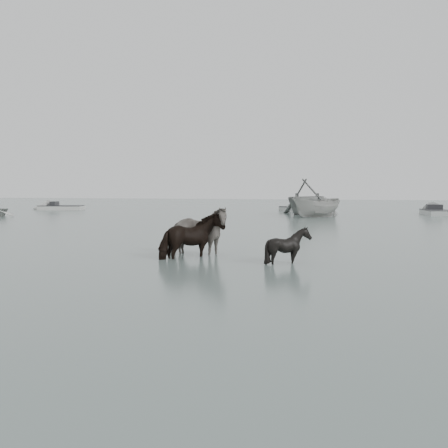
% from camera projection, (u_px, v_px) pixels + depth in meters
% --- Properties ---
extents(ground, '(140.00, 140.00, 0.00)m').
position_uv_depth(ground, '(149.00, 264.00, 13.36)').
color(ground, '#586861').
rests_on(ground, ground).
extents(pony_pinto, '(2.06, 0.98, 1.72)m').
position_uv_depth(pony_pinto, '(197.00, 227.00, 15.19)').
color(pony_pinto, black).
rests_on(pony_pinto, ground).
extents(pony_dark, '(1.78, 1.94, 1.62)m').
position_uv_depth(pony_dark, '(193.00, 230.00, 14.43)').
color(pony_dark, black).
rests_on(pony_dark, ground).
extents(pony_black, '(1.24, 1.14, 1.20)m').
position_uv_depth(pony_black, '(288.00, 241.00, 13.45)').
color(pony_black, black).
rests_on(pony_black, ground).
extents(rowboat_trail, '(6.44, 6.79, 2.81)m').
position_uv_depth(rowboat_trail, '(307.00, 196.00, 37.61)').
color(rowboat_trail, '#959895').
rests_on(rowboat_trail, ground).
extents(boat_small, '(3.89, 3.93, 1.55)m').
position_uv_depth(boat_small, '(317.00, 206.00, 33.71)').
color(boat_small, '#A4A4A0').
rests_on(boat_small, ground).
extents(skiff_port, '(2.06, 4.94, 0.75)m').
position_uv_depth(skiff_port, '(436.00, 210.00, 36.70)').
color(skiff_port, '#ACAFAC').
rests_on(skiff_port, ground).
extents(skiff_outer, '(5.56, 2.64, 0.75)m').
position_uv_depth(skiff_outer, '(61.00, 205.00, 45.16)').
color(skiff_outer, beige).
rests_on(skiff_outer, ground).
extents(skiff_mid, '(5.45, 4.61, 0.75)m').
position_uv_depth(skiff_mid, '(303.00, 207.00, 42.04)').
color(skiff_mid, '#AEB1AE').
rests_on(skiff_mid, ground).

